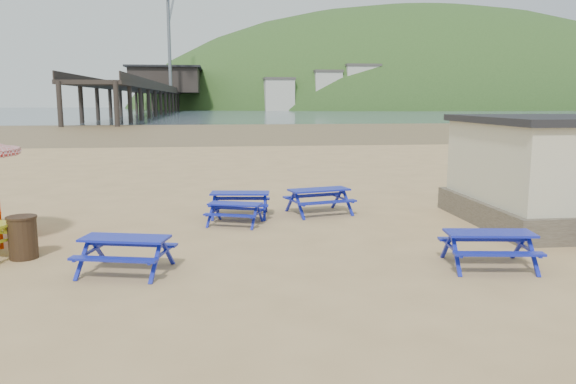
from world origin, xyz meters
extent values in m
plane|color=tan|center=(0.00, 0.00, 0.00)|extent=(400.00, 400.00, 0.00)
plane|color=brown|center=(0.00, 55.00, 0.00)|extent=(400.00, 400.00, 0.00)
plane|color=#485A67|center=(0.00, 170.00, 0.01)|extent=(400.00, 400.00, 0.00)
cube|color=#1500A9|center=(0.07, 3.06, 0.74)|extent=(1.89, 0.93, 0.05)
cube|color=#1500A9|center=(0.14, 3.66, 0.46)|extent=(1.84, 0.48, 0.05)
cube|color=#1500A9|center=(-0.01, 2.45, 0.46)|extent=(1.84, 0.48, 0.05)
cube|color=#1500A9|center=(-0.12, 1.87, 0.62)|extent=(1.64, 1.06, 0.04)
cube|color=#1500A9|center=(0.05, 2.35, 0.38)|extent=(1.52, 0.70, 0.04)
cube|color=#1500A9|center=(-0.29, 1.38, 0.38)|extent=(1.52, 0.70, 0.04)
cube|color=#1500A9|center=(2.60, 3.16, 0.78)|extent=(2.05, 1.19, 0.05)
cube|color=#1500A9|center=(2.44, 3.78, 0.48)|extent=(1.93, 0.73, 0.05)
cube|color=#1500A9|center=(2.76, 2.53, 0.48)|extent=(1.93, 0.73, 0.05)
cube|color=#1500A9|center=(-2.56, -2.47, 0.74)|extent=(1.94, 1.13, 0.05)
cube|color=#1500A9|center=(-2.41, -1.88, 0.46)|extent=(1.83, 0.69, 0.05)
cube|color=#1500A9|center=(-2.70, -3.06, 0.46)|extent=(1.83, 0.69, 0.05)
cube|color=#1500A9|center=(5.25, -3.05, 0.76)|extent=(1.95, 0.97, 0.05)
cube|color=#1500A9|center=(5.33, -2.43, 0.47)|extent=(1.89, 0.51, 0.05)
cube|color=#1500A9|center=(5.16, -3.66, 0.47)|extent=(1.89, 0.51, 0.05)
cylinder|color=#342715|center=(-5.07, -1.10, 0.48)|extent=(0.63, 0.63, 0.96)
cylinder|color=#342715|center=(-5.07, -1.10, 0.97)|extent=(0.68, 0.68, 0.05)
cube|color=black|center=(-18.00, 175.00, 6.00)|extent=(9.00, 220.00, 0.60)
cube|color=black|center=(-18.00, 186.00, 10.00)|extent=(22.00, 30.00, 8.00)
cube|color=black|center=(-18.00, 186.00, 14.30)|extent=(24.00, 32.00, 0.60)
cylinder|color=slate|center=(-15.00, 164.00, 20.00)|extent=(1.00, 1.00, 28.00)
cube|color=slate|center=(-15.00, 178.00, 33.00)|extent=(0.60, 25.63, 12.38)
ellipsoid|color=#2D4C1E|center=(90.00, 230.00, -10.00)|extent=(264.00, 144.00, 108.00)
camera|label=1|loc=(-0.55, -14.28, 3.61)|focal=35.00mm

